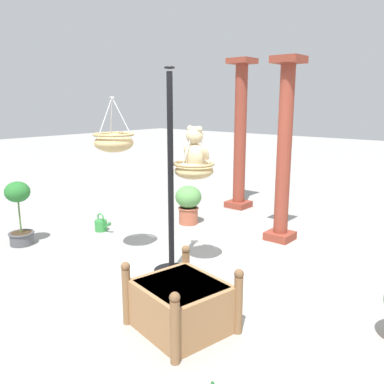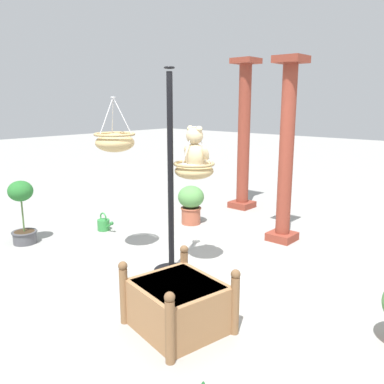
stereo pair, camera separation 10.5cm
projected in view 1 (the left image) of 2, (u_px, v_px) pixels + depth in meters
name	position (u px, v px, depth m)	size (l,w,h in m)	color
ground_plane	(191.00, 271.00, 5.03)	(40.00, 40.00, 0.00)	#9E9E99
display_pole_central	(171.00, 213.00, 4.83)	(0.44, 0.44, 2.45)	black
hanging_basket_with_teddy	(194.00, 169.00, 4.81)	(0.49, 0.49, 0.62)	tan
teddy_bear	(195.00, 151.00, 4.78)	(0.35, 0.31, 0.51)	#D1B789
hanging_basket_left_high	(114.00, 141.00, 5.10)	(0.52, 0.52, 0.69)	tan
greenhouse_pillar_left	(284.00, 155.00, 5.91)	(0.40, 0.40, 2.70)	brown
greenhouse_pillar_far_back	(240.00, 138.00, 7.81)	(0.44, 0.44, 2.87)	brown
wooden_planter_box	(181.00, 304.00, 3.72)	(0.99, 0.94, 0.62)	#9E7047
potted_plant_fern_front	(188.00, 203.00, 6.93)	(0.45, 0.45, 0.67)	#AD563D
potted_plant_bushy_green	(19.00, 211.00, 5.87)	(0.37, 0.37, 0.95)	#4C4C51
watering_can	(101.00, 225.00, 6.59)	(0.35, 0.20, 0.30)	#338C3F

